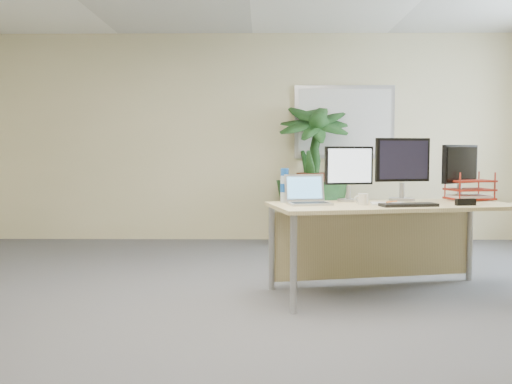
{
  "coord_description": "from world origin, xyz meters",
  "views": [
    {
      "loc": [
        0.13,
        -3.51,
        1.16
      ],
      "look_at": [
        0.09,
        0.35,
        0.89
      ],
      "focal_mm": 40.0,
      "sensor_mm": 36.0,
      "label": 1
    }
  ],
  "objects_px": {
    "desk": "(387,222)",
    "floor_plant": "(312,184)",
    "monitor_right": "(403,165)",
    "laptop": "(307,197)",
    "monitor_left": "(349,170)"
  },
  "relations": [
    {
      "from": "desk",
      "to": "floor_plant",
      "type": "bearing_deg",
      "value": 98.82
    },
    {
      "from": "floor_plant",
      "to": "monitor_right",
      "type": "relative_size",
      "value": 2.8
    },
    {
      "from": "floor_plant",
      "to": "laptop",
      "type": "xyz_separation_m",
      "value": [
        -0.27,
        -2.67,
        0.05
      ]
    },
    {
      "from": "laptop",
      "to": "monitor_right",
      "type": "bearing_deg",
      "value": 22.37
    },
    {
      "from": "desk",
      "to": "monitor_left",
      "type": "bearing_deg",
      "value": 156.72
    },
    {
      "from": "floor_plant",
      "to": "desk",
      "type": "bearing_deg",
      "value": -81.18
    },
    {
      "from": "laptop",
      "to": "monitor_left",
      "type": "bearing_deg",
      "value": 35.3
    },
    {
      "from": "monitor_right",
      "to": "desk",
      "type": "bearing_deg",
      "value": -129.56
    },
    {
      "from": "desk",
      "to": "monitor_left",
      "type": "relative_size",
      "value": 4.45
    },
    {
      "from": "floor_plant",
      "to": "monitor_left",
      "type": "xyz_separation_m",
      "value": [
        0.1,
        -2.41,
        0.26
      ]
    },
    {
      "from": "monitor_left",
      "to": "laptop",
      "type": "bearing_deg",
      "value": -144.7
    },
    {
      "from": "desk",
      "to": "laptop",
      "type": "relative_size",
      "value": 5.43
    },
    {
      "from": "desk",
      "to": "monitor_left",
      "type": "height_order",
      "value": "monitor_left"
    },
    {
      "from": "floor_plant",
      "to": "laptop",
      "type": "height_order",
      "value": "floor_plant"
    },
    {
      "from": "desk",
      "to": "laptop",
      "type": "xyz_separation_m",
      "value": [
        -0.67,
        -0.13,
        0.22
      ]
    }
  ]
}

